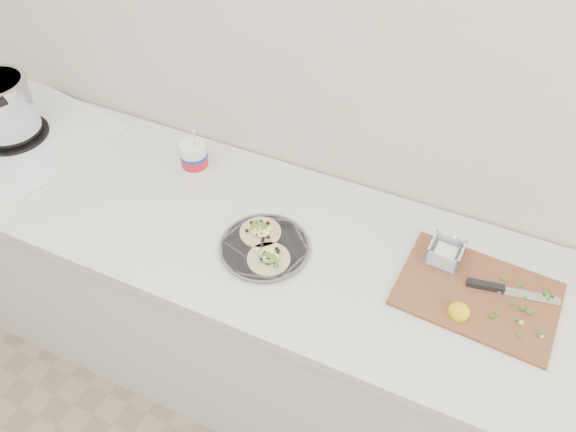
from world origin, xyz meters
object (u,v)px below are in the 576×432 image
at_px(stove, 6,117).
at_px(taco_plate, 264,245).
at_px(tub, 194,155).
at_px(cutboard, 477,288).

relative_size(stove, taco_plate, 2.55).
bearing_deg(tub, taco_plate, -30.70).
distance_m(tub, cutboard, 0.98).
distance_m(stove, tub, 0.70).
xyz_separation_m(stove, taco_plate, (1.05, -0.09, -0.08)).
relative_size(taco_plate, tub, 1.30).
distance_m(stove, taco_plate, 1.06).
relative_size(stove, tub, 3.32).
height_order(taco_plate, tub, tub).
bearing_deg(taco_plate, tub, 149.30).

